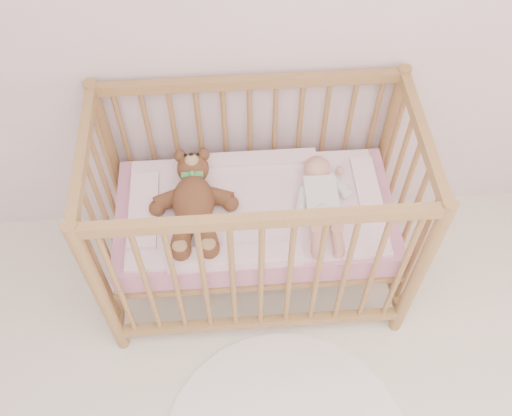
{
  "coord_description": "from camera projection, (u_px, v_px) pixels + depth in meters",
  "views": [
    {
      "loc": [
        -0.11,
        0.14,
        2.57
      ],
      "look_at": [
        -0.01,
        1.55,
        0.62
      ],
      "focal_mm": 40.0,
      "sensor_mm": 36.0,
      "label": 1
    }
  ],
  "objects": [
    {
      "name": "blanket",
      "position": [
        255.0,
        207.0,
        2.48
      ],
      "size": [
        1.1,
        0.58,
        0.06
      ],
      "primitive_type": null,
      "color": "#F9ACBD",
      "rests_on": "mattress"
    },
    {
      "name": "mattress",
      "position": [
        255.0,
        217.0,
        2.54
      ],
      "size": [
        1.22,
        0.62,
        0.13
      ],
      "primitive_type": "cube",
      "color": "pink",
      "rests_on": "crib"
    },
    {
      "name": "baby",
      "position": [
        321.0,
        197.0,
        2.42
      ],
      "size": [
        0.26,
        0.54,
        0.13
      ],
      "primitive_type": null,
      "rotation": [
        0.0,
        0.0,
        -0.02
      ],
      "color": "silver",
      "rests_on": "blanket"
    },
    {
      "name": "teddy_bear",
      "position": [
        193.0,
        202.0,
        2.39
      ],
      "size": [
        0.4,
        0.56,
        0.16
      ],
      "primitive_type": null,
      "rotation": [
        0.0,
        0.0,
        0.01
      ],
      "color": "brown",
      "rests_on": "blanket"
    },
    {
      "name": "crib",
      "position": [
        255.0,
        215.0,
        2.53
      ],
      "size": [
        1.36,
        0.76,
        1.0
      ],
      "primitive_type": null,
      "color": "#A18044",
      "rests_on": "floor"
    }
  ]
}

